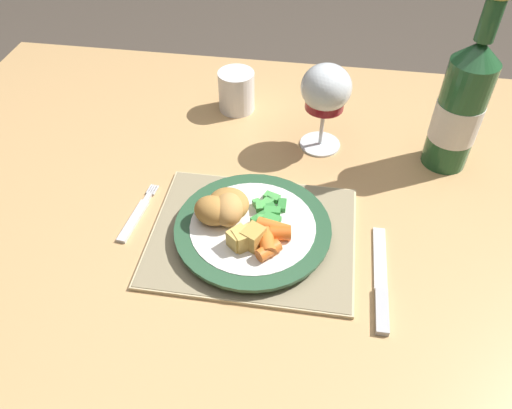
# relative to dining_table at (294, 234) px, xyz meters

# --- Properties ---
(ground_plane) EXTENTS (6.00, 6.00, 0.00)m
(ground_plane) POSITION_rel_dining_table_xyz_m (0.00, 0.00, -0.65)
(ground_plane) COLOR #4C4238
(dining_table) EXTENTS (1.42, 0.89, 0.74)m
(dining_table) POSITION_rel_dining_table_xyz_m (0.00, 0.00, 0.00)
(dining_table) COLOR tan
(dining_table) RESTS_ON ground
(placemat) EXTENTS (0.31, 0.25, 0.01)m
(placemat) POSITION_rel_dining_table_xyz_m (-0.06, -0.09, 0.09)
(placemat) COLOR #CCB789
(placemat) RESTS_ON dining_table
(dinner_plate) EXTENTS (0.23, 0.23, 0.02)m
(dinner_plate) POSITION_rel_dining_table_xyz_m (-0.06, -0.09, 0.10)
(dinner_plate) COLOR white
(dinner_plate) RESTS_ON placemat
(breaded_croquettes) EXTENTS (0.10, 0.09, 0.04)m
(breaded_croquettes) POSITION_rel_dining_table_xyz_m (-0.10, -0.08, 0.13)
(breaded_croquettes) COLOR tan
(breaded_croquettes) RESTS_ON dinner_plate
(green_beans_pile) EXTENTS (0.05, 0.09, 0.01)m
(green_beans_pile) POSITION_rel_dining_table_xyz_m (-0.04, -0.07, 0.12)
(green_beans_pile) COLOR #4CA84C
(green_beans_pile) RESTS_ON dinner_plate
(glazed_carrots) EXTENTS (0.05, 0.08, 0.02)m
(glazed_carrots) POSITION_rel_dining_table_xyz_m (-0.03, -0.12, 0.12)
(glazed_carrots) COLOR orange
(glazed_carrots) RESTS_ON dinner_plate
(fork) EXTENTS (0.03, 0.13, 0.01)m
(fork) POSITION_rel_dining_table_xyz_m (-0.25, -0.08, 0.09)
(fork) COLOR silver
(fork) RESTS_ON dining_table
(table_knife) EXTENTS (0.02, 0.19, 0.01)m
(table_knife) POSITION_rel_dining_table_xyz_m (0.13, -0.16, 0.09)
(table_knife) COLOR silver
(table_knife) RESTS_ON dining_table
(wine_glass) EXTENTS (0.09, 0.09, 0.16)m
(wine_glass) POSITION_rel_dining_table_xyz_m (0.03, 0.15, 0.20)
(wine_glass) COLOR silver
(wine_glass) RESTS_ON dining_table
(bottle) EXTENTS (0.08, 0.08, 0.30)m
(bottle) POSITION_rel_dining_table_xyz_m (0.25, 0.14, 0.20)
(bottle) COLOR #23562D
(bottle) RESTS_ON dining_table
(roast_potatoes) EXTENTS (0.06, 0.04, 0.03)m
(roast_potatoes) POSITION_rel_dining_table_xyz_m (-0.06, -0.13, 0.12)
(roast_potatoes) COLOR gold
(roast_potatoes) RESTS_ON dinner_plate
(drinking_cup) EXTENTS (0.07, 0.07, 0.08)m
(drinking_cup) POSITION_rel_dining_table_xyz_m (-0.14, 0.24, 0.13)
(drinking_cup) COLOR white
(drinking_cup) RESTS_ON dining_table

